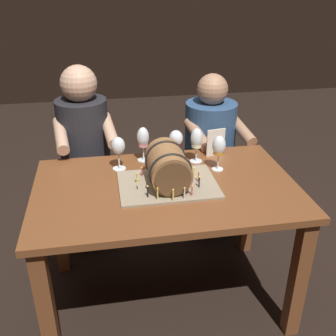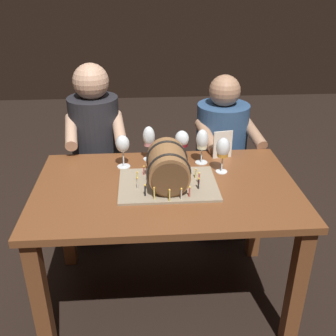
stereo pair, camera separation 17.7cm
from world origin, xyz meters
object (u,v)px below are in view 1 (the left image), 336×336
object	(u,v)px
wine_glass_red	(176,140)
person_seated_left	(87,167)
wine_glass_amber	(219,147)
dining_table	(166,206)
barrel_cake	(168,169)
wine_glass_rose	(143,139)
wine_glass_white	(197,140)
person_seated_right	(209,163)
menu_card	(216,143)
wine_glass_empty	(118,147)

from	to	relation	value
wine_glass_red	person_seated_left	bearing A→B (deg)	145.98
wine_glass_amber	wine_glass_red	bearing A→B (deg)	137.83
wine_glass_red	dining_table	bearing A→B (deg)	-109.53
dining_table	wine_glass_amber	world-z (taller)	wine_glass_amber
barrel_cake	wine_glass_rose	bearing A→B (deg)	104.78
wine_glass_white	wine_glass_red	world-z (taller)	wine_glass_white
barrel_cake	person_seated_right	distance (m)	0.83
wine_glass_white	wine_glass_red	distance (m)	0.12
wine_glass_white	wine_glass_rose	size ratio (longest dim) A/B	1.00
dining_table	wine_glass_red	size ratio (longest dim) A/B	7.69
wine_glass_rose	wine_glass_red	size ratio (longest dim) A/B	1.16
wine_glass_white	person_seated_left	size ratio (longest dim) A/B	0.16
menu_card	wine_glass_empty	bearing A→B (deg)	178.80
dining_table	menu_card	xyz separation A→B (m)	(0.34, 0.31, 0.20)
dining_table	wine_glass_amber	size ratio (longest dim) A/B	6.70
wine_glass_rose	person_seated_left	world-z (taller)	person_seated_left
wine_glass_red	wine_glass_white	bearing A→B (deg)	-29.15
wine_glass_amber	wine_glass_rose	size ratio (longest dim) A/B	0.99
wine_glass_white	wine_glass_empty	bearing A→B (deg)	-177.15
wine_glass_amber	person_seated_left	distance (m)	0.94
person_seated_right	barrel_cake	bearing A→B (deg)	-121.22
menu_card	person_seated_left	xyz separation A→B (m)	(-0.75, 0.35, -0.26)
wine_glass_empty	person_seated_left	xyz separation A→B (m)	(-0.19, 0.43, -0.31)
dining_table	barrel_cake	world-z (taller)	barrel_cake
wine_glass_empty	wine_glass_rose	bearing A→B (deg)	31.57
person_seated_right	wine_glass_rose	bearing A→B (deg)	-144.81
wine_glass_rose	wine_glass_red	bearing A→B (deg)	-2.38
wine_glass_white	wine_glass_red	bearing A→B (deg)	150.85
barrel_cake	wine_glass_amber	world-z (taller)	barrel_cake
wine_glass_white	wine_glass_rose	distance (m)	0.29
wine_glass_rose	person_seated_left	size ratio (longest dim) A/B	0.16
wine_glass_amber	person_seated_left	bearing A→B (deg)	143.56
wine_glass_empty	menu_card	bearing A→B (deg)	8.32
menu_card	wine_glass_white	bearing A→B (deg)	-164.33
wine_glass_rose	menu_card	bearing A→B (deg)	-0.78
wine_glass_amber	dining_table	bearing A→B (deg)	-156.96
dining_table	menu_card	distance (m)	0.50
person_seated_right	dining_table	bearing A→B (deg)	-122.00
person_seated_left	barrel_cake	bearing A→B (deg)	-57.65
barrel_cake	wine_glass_red	bearing A→B (deg)	72.33
wine_glass_white	wine_glass_empty	distance (m)	0.43
wine_glass_white	wine_glass_empty	world-z (taller)	wine_glass_white
wine_glass_empty	person_seated_left	bearing A→B (deg)	114.15
wine_glass_red	person_seated_right	world-z (taller)	person_seated_right
wine_glass_amber	menu_card	xyz separation A→B (m)	(0.04, 0.18, -0.05)
wine_glass_amber	barrel_cake	bearing A→B (deg)	-155.53
dining_table	wine_glass_rose	world-z (taller)	wine_glass_rose
dining_table	wine_glass_empty	xyz separation A→B (m)	(-0.22, 0.23, 0.25)
dining_table	person_seated_left	size ratio (longest dim) A/B	1.08
barrel_cake	wine_glass_empty	distance (m)	0.32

